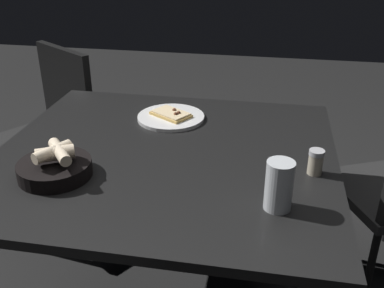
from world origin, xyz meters
TOP-DOWN VIEW (x-y plane):
  - dining_table at (0.00, 0.00)m, footprint 1.05×1.14m
  - pizza_plate at (-0.28, -0.04)m, footprint 0.26×0.26m
  - bread_basket at (0.22, -0.29)m, footprint 0.22×0.22m
  - beer_glass at (0.27, 0.38)m, footprint 0.08×0.08m
  - pepper_shaker at (0.06, 0.49)m, footprint 0.05×0.05m
  - chair_far at (-0.60, -0.75)m, footprint 0.61×0.61m

SIDE VIEW (x-z plane):
  - chair_far at x=-0.60m, z-range 0.07..0.96m
  - dining_table at x=0.00m, z-range 0.31..1.06m
  - pizza_plate at x=-0.28m, z-range 0.73..0.77m
  - bread_basket at x=0.22m, z-range 0.72..0.83m
  - pepper_shaker at x=0.06m, z-range 0.74..0.82m
  - beer_glass at x=0.27m, z-range 0.73..0.87m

